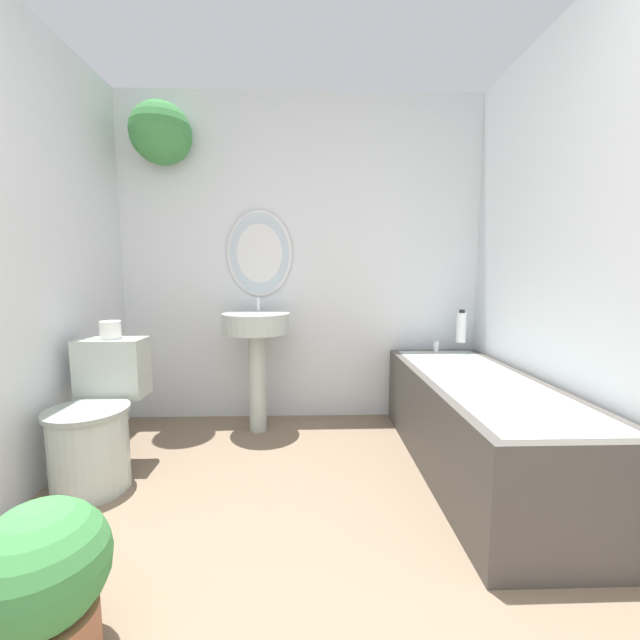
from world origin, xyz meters
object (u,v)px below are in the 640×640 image
(toilet, at_px, (97,424))
(shampoo_bottle, at_px, (461,327))
(toilet_paper_roll, at_px, (110,330))
(potted_plant, at_px, (43,580))
(bathtub, at_px, (478,423))
(pedestal_sink, at_px, (257,338))

(toilet, xyz_separation_m, shampoo_bottle, (2.23, 0.77, 0.40))
(shampoo_bottle, bearing_deg, toilet_paper_roll, -165.56)
(potted_plant, xyz_separation_m, toilet_paper_roll, (-0.38, 1.20, 0.53))
(toilet, relative_size, toilet_paper_roll, 6.71)
(toilet_paper_roll, bearing_deg, bathtub, -4.03)
(toilet, distance_m, pedestal_sink, 1.07)
(toilet, relative_size, potted_plant, 1.53)
(pedestal_sink, bearing_deg, bathtub, -25.39)
(pedestal_sink, distance_m, potted_plant, 1.76)
(bathtub, height_order, shampoo_bottle, shampoo_bottle)
(toilet_paper_roll, bearing_deg, shampoo_bottle, 14.44)
(pedestal_sink, height_order, toilet_paper_roll, pedestal_sink)
(bathtub, height_order, potted_plant, bathtub)
(pedestal_sink, relative_size, bathtub, 0.56)
(bathtub, relative_size, toilet_paper_roll, 15.25)
(toilet, relative_size, bathtub, 0.44)
(toilet, relative_size, shampoo_bottle, 3.12)
(shampoo_bottle, height_order, toilet_paper_roll, shampoo_bottle)
(shampoo_bottle, relative_size, toilet_paper_roll, 2.15)
(bathtub, distance_m, shampoo_bottle, 0.86)
(toilet_paper_roll, bearing_deg, potted_plant, -72.58)
(toilet, height_order, pedestal_sink, pedestal_sink)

